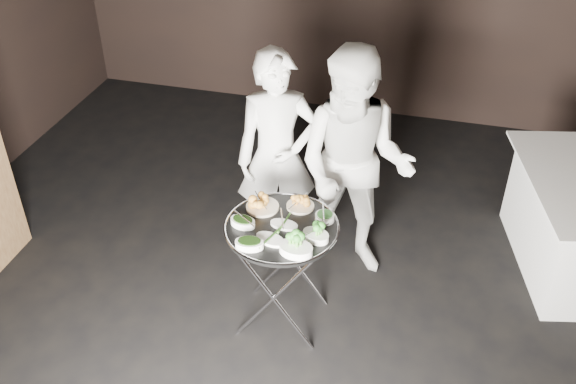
% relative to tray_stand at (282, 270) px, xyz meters
% --- Properties ---
extents(floor, '(6.00, 7.00, 0.05)m').
position_rel_tray_stand_xyz_m(floor, '(0.04, -0.39, -0.46)').
color(floor, black).
rests_on(floor, ground).
extents(tray_stand, '(0.53, 0.45, 0.78)m').
position_rel_tray_stand_xyz_m(tray_stand, '(0.00, 0.00, 0.00)').
color(tray_stand, silver).
rests_on(tray_stand, floor).
extents(serving_tray, '(0.71, 0.71, 0.04)m').
position_rel_tray_stand_xyz_m(serving_tray, '(0.00, 0.00, 0.35)').
color(serving_tray, black).
rests_on(serving_tray, tray_stand).
extents(potato_plate_a, '(0.22, 0.22, 0.08)m').
position_rel_tray_stand_xyz_m(potato_plate_a, '(-0.17, 0.15, 0.39)').
color(potato_plate_a, beige).
rests_on(potato_plate_a, serving_tray).
extents(potato_plate_b, '(0.18, 0.18, 0.06)m').
position_rel_tray_stand_xyz_m(potato_plate_b, '(0.06, 0.22, 0.39)').
color(potato_plate_b, beige).
rests_on(potato_plate_b, serving_tray).
extents(greens_bowl, '(0.12, 0.12, 0.07)m').
position_rel_tray_stand_xyz_m(greens_bowl, '(0.24, 0.13, 0.39)').
color(greens_bowl, white).
rests_on(greens_bowl, serving_tray).
extents(asparagus_plate_a, '(0.19, 0.12, 0.04)m').
position_rel_tray_stand_xyz_m(asparagus_plate_a, '(0.01, 0.01, 0.37)').
color(asparagus_plate_a, white).
rests_on(asparagus_plate_a, serving_tray).
extents(asparagus_plate_b, '(0.22, 0.16, 0.04)m').
position_rel_tray_stand_xyz_m(asparagus_plate_b, '(-0.03, -0.15, 0.38)').
color(asparagus_plate_b, white).
rests_on(asparagus_plate_b, serving_tray).
extents(spinach_bowl_a, '(0.18, 0.13, 0.07)m').
position_rel_tray_stand_xyz_m(spinach_bowl_a, '(-0.23, -0.05, 0.39)').
color(spinach_bowl_a, white).
rests_on(spinach_bowl_a, serving_tray).
extents(spinach_bowl_b, '(0.18, 0.14, 0.07)m').
position_rel_tray_stand_xyz_m(spinach_bowl_b, '(-0.13, -0.24, 0.39)').
color(spinach_bowl_b, white).
rests_on(spinach_bowl_b, serving_tray).
extents(broccoli_bowl_a, '(0.20, 0.17, 0.07)m').
position_rel_tray_stand_xyz_m(broccoli_bowl_a, '(0.23, -0.06, 0.39)').
color(broccoli_bowl_a, white).
rests_on(broccoli_bowl_a, serving_tray).
extents(broccoli_bowl_b, '(0.22, 0.17, 0.08)m').
position_rel_tray_stand_xyz_m(broccoli_bowl_b, '(0.14, -0.22, 0.40)').
color(broccoli_bowl_b, white).
rests_on(broccoli_bowl_b, serving_tray).
extents(serving_utensils, '(0.59, 0.44, 0.01)m').
position_rel_tray_stand_xyz_m(serving_utensils, '(0.02, 0.07, 0.41)').
color(serving_utensils, silver).
rests_on(serving_utensils, serving_tray).
extents(waiter_left, '(0.68, 0.57, 1.60)m').
position_rel_tray_stand_xyz_m(waiter_left, '(-0.24, 0.75, 0.36)').
color(waiter_left, silver).
rests_on(waiter_left, floor).
extents(waiter_right, '(0.86, 0.68, 1.70)m').
position_rel_tray_stand_xyz_m(waiter_right, '(0.32, 0.68, 0.41)').
color(waiter_right, silver).
rests_on(waiter_right, floor).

